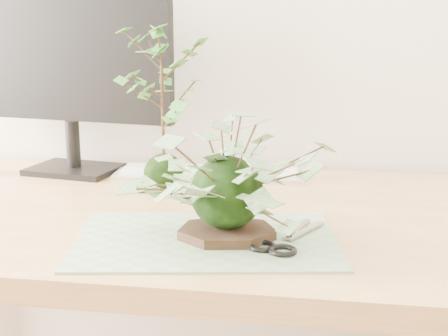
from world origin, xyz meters
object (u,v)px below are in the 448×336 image
(maple_kokedama, at_px, (162,74))
(monitor, at_px, (70,63))
(desk, at_px, (220,255))
(ivy_kokedama, at_px, (227,159))
(keyboard, at_px, (209,173))

(maple_kokedama, height_order, monitor, monitor)
(desk, relative_size, monitor, 3.34)
(monitor, bearing_deg, desk, -23.61)
(ivy_kokedama, distance_m, maple_kokedama, 0.31)
(desk, height_order, monitor, monitor)
(keyboard, xyz_separation_m, monitor, (-0.31, -0.01, 0.24))
(ivy_kokedama, xyz_separation_m, keyboard, (-0.10, 0.40, -0.12))
(ivy_kokedama, relative_size, monitor, 0.80)
(keyboard, relative_size, monitor, 0.88)
(maple_kokedama, bearing_deg, keyboard, 68.20)
(desk, height_order, ivy_kokedama, ivy_kokedama)
(desk, xyz_separation_m, keyboard, (-0.07, 0.25, 0.10))
(desk, distance_m, keyboard, 0.27)
(desk, bearing_deg, ivy_kokedama, -76.78)
(ivy_kokedama, bearing_deg, keyboard, 104.30)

